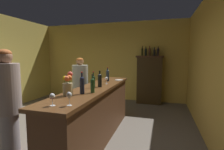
{
  "coord_description": "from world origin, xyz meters",
  "views": [
    {
      "loc": [
        1.9,
        -2.81,
        1.63
      ],
      "look_at": [
        1.01,
        0.14,
        1.29
      ],
      "focal_mm": 27.26,
      "sensor_mm": 36.0,
      "label": 1
    }
  ],
  "objects_px": {
    "display_bottle_center": "(150,51)",
    "wine_glass_mid": "(52,97)",
    "flower_arrangement": "(68,85)",
    "display_bottle_left": "(142,51)",
    "wine_bottle_merlot": "(82,84)",
    "wine_glass_front": "(106,79)",
    "wine_bottle_syrah": "(100,80)",
    "display_bottle_right": "(158,51)",
    "patron_redhead": "(80,88)",
    "display_cabinet": "(149,79)",
    "wine_bottle_malbec": "(108,75)",
    "patron_near_entrance": "(8,103)",
    "patron_in_navy": "(8,107)",
    "display_bottle_midleft": "(146,52)",
    "bar_counter": "(96,114)",
    "wine_glass_rear": "(69,96)",
    "cheese_plate": "(119,80)",
    "display_bottle_midright": "(154,52)",
    "wine_bottle_chardonnay": "(93,85)",
    "wine_bottle_rose": "(93,81)"
  },
  "relations": [
    {
      "from": "display_cabinet",
      "to": "wine_bottle_merlot",
      "type": "bearing_deg",
      "value": -101.8
    },
    {
      "from": "wine_glass_rear",
      "to": "display_bottle_midright",
      "type": "height_order",
      "value": "display_bottle_midright"
    },
    {
      "from": "patron_near_entrance",
      "to": "flower_arrangement",
      "type": "bearing_deg",
      "value": -42.15
    },
    {
      "from": "display_bottle_center",
      "to": "patron_in_navy",
      "type": "height_order",
      "value": "display_bottle_center"
    },
    {
      "from": "display_bottle_left",
      "to": "wine_glass_rear",
      "type": "bearing_deg",
      "value": -94.67
    },
    {
      "from": "patron_redhead",
      "to": "patron_near_entrance",
      "type": "relative_size",
      "value": 1.01
    },
    {
      "from": "flower_arrangement",
      "to": "patron_redhead",
      "type": "bearing_deg",
      "value": 111.12
    },
    {
      "from": "patron_near_entrance",
      "to": "bar_counter",
      "type": "bearing_deg",
      "value": -10.31
    },
    {
      "from": "wine_glass_mid",
      "to": "patron_in_navy",
      "type": "height_order",
      "value": "patron_in_navy"
    },
    {
      "from": "wine_bottle_chardonnay",
      "to": "wine_glass_mid",
      "type": "bearing_deg",
      "value": -101.73
    },
    {
      "from": "wine_glass_front",
      "to": "patron_near_entrance",
      "type": "xyz_separation_m",
      "value": [
        -1.35,
        -1.15,
        -0.3
      ]
    },
    {
      "from": "wine_bottle_malbec",
      "to": "wine_glass_mid",
      "type": "bearing_deg",
      "value": -90.13
    },
    {
      "from": "wine_bottle_rose",
      "to": "display_bottle_right",
      "type": "xyz_separation_m",
      "value": [
        1.05,
        3.06,
        0.61
      ]
    },
    {
      "from": "display_bottle_midright",
      "to": "wine_bottle_merlot",
      "type": "bearing_deg",
      "value": -103.94
    },
    {
      "from": "display_bottle_center",
      "to": "wine_glass_mid",
      "type": "bearing_deg",
      "value": -100.25
    },
    {
      "from": "display_bottle_center",
      "to": "wine_bottle_syrah",
      "type": "bearing_deg",
      "value": -102.99
    },
    {
      "from": "bar_counter",
      "to": "display_bottle_midright",
      "type": "distance_m",
      "value": 3.35
    },
    {
      "from": "bar_counter",
      "to": "wine_glass_mid",
      "type": "distance_m",
      "value": 1.44
    },
    {
      "from": "bar_counter",
      "to": "display_bottle_right",
      "type": "relative_size",
      "value": 9.51
    },
    {
      "from": "patron_redhead",
      "to": "patron_near_entrance",
      "type": "bearing_deg",
      "value": -41.39
    },
    {
      "from": "wine_bottle_merlot",
      "to": "wine_glass_mid",
      "type": "bearing_deg",
      "value": -93.38
    },
    {
      "from": "flower_arrangement",
      "to": "display_bottle_left",
      "type": "distance_m",
      "value": 3.86
    },
    {
      "from": "bar_counter",
      "to": "cheese_plate",
      "type": "height_order",
      "value": "cheese_plate"
    },
    {
      "from": "display_bottle_right",
      "to": "patron_redhead",
      "type": "relative_size",
      "value": 0.2
    },
    {
      "from": "wine_bottle_syrah",
      "to": "display_cabinet",
      "type": "bearing_deg",
      "value": 76.69
    },
    {
      "from": "wine_bottle_malbec",
      "to": "wine_bottle_merlot",
      "type": "bearing_deg",
      "value": -88.51
    },
    {
      "from": "display_cabinet",
      "to": "display_bottle_left",
      "type": "relative_size",
      "value": 4.92
    },
    {
      "from": "wine_bottle_syrah",
      "to": "display_bottle_left",
      "type": "xyz_separation_m",
      "value": [
        0.44,
        2.96,
        0.6
      ]
    },
    {
      "from": "display_cabinet",
      "to": "wine_bottle_syrah",
      "type": "distance_m",
      "value": 3.06
    },
    {
      "from": "patron_near_entrance",
      "to": "display_cabinet",
      "type": "bearing_deg",
      "value": 19.13
    },
    {
      "from": "flower_arrangement",
      "to": "display_bottle_midleft",
      "type": "bearing_deg",
      "value": 78.69
    },
    {
      "from": "display_cabinet",
      "to": "patron_near_entrance",
      "type": "xyz_separation_m",
      "value": [
        -2.03,
        -3.77,
        0.0
      ]
    },
    {
      "from": "bar_counter",
      "to": "patron_near_entrance",
      "type": "xyz_separation_m",
      "value": [
        -1.25,
        -0.79,
        0.33
      ]
    },
    {
      "from": "wine_bottle_merlot",
      "to": "wine_glass_mid",
      "type": "xyz_separation_m",
      "value": [
        -0.04,
        -0.68,
        -0.05
      ]
    },
    {
      "from": "wine_bottle_syrah",
      "to": "display_bottle_center",
      "type": "xyz_separation_m",
      "value": [
        0.68,
        2.96,
        0.6
      ]
    },
    {
      "from": "wine_bottle_merlot",
      "to": "wine_bottle_malbec",
      "type": "distance_m",
      "value": 1.37
    },
    {
      "from": "wine_bottle_merlot",
      "to": "wine_glass_front",
      "type": "distance_m",
      "value": 0.99
    },
    {
      "from": "cheese_plate",
      "to": "display_bottle_right",
      "type": "relative_size",
      "value": 0.61
    },
    {
      "from": "wine_bottle_chardonnay",
      "to": "patron_near_entrance",
      "type": "distance_m",
      "value": 1.47
    },
    {
      "from": "wine_glass_mid",
      "to": "wine_glass_front",
      "type": "bearing_deg",
      "value": 86.32
    },
    {
      "from": "display_bottle_midleft",
      "to": "wine_glass_rear",
      "type": "bearing_deg",
      "value": -96.28
    },
    {
      "from": "display_bottle_center",
      "to": "display_bottle_right",
      "type": "xyz_separation_m",
      "value": [
        0.28,
        -0.0,
        0.0
      ]
    },
    {
      "from": "wine_glass_front",
      "to": "flower_arrangement",
      "type": "bearing_deg",
      "value": -100.42
    },
    {
      "from": "display_bottle_right",
      "to": "display_bottle_midleft",
      "type": "bearing_deg",
      "value": 180.0
    },
    {
      "from": "wine_glass_mid",
      "to": "patron_near_entrance",
      "type": "bearing_deg",
      "value": 157.77
    },
    {
      "from": "wine_bottle_syrah",
      "to": "cheese_plate",
      "type": "height_order",
      "value": "wine_bottle_syrah"
    },
    {
      "from": "display_cabinet",
      "to": "wine_bottle_chardonnay",
      "type": "xyz_separation_m",
      "value": [
        -0.63,
        -3.48,
        0.32
      ]
    },
    {
      "from": "patron_redhead",
      "to": "display_bottle_midright",
      "type": "bearing_deg",
      "value": 121.55
    },
    {
      "from": "wine_bottle_malbec",
      "to": "wine_glass_front",
      "type": "bearing_deg",
      "value": -75.27
    },
    {
      "from": "display_bottle_midleft",
      "to": "display_bottle_midright",
      "type": "relative_size",
      "value": 1.1
    }
  ]
}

